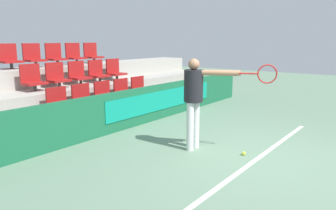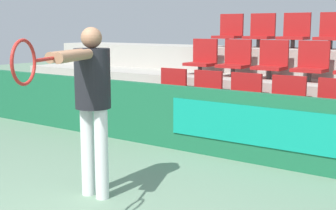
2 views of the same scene
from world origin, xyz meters
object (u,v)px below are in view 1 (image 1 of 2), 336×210
(stadium_chair_0, at_px, (59,103))
(stadium_chair_5, at_px, (33,79))
(stadium_chair_9, at_px, (115,71))
(tennis_ball, at_px, (244,153))
(stadium_chair_13, at_px, (75,55))
(stadium_chair_12, at_px, (55,56))
(stadium_chair_2, at_px, (105,95))
(stadium_chair_1, at_px, (84,99))
(stadium_chair_8, at_px, (98,72))
(stadium_chair_11, at_px, (34,57))
(tennis_player, at_px, (197,94))
(stadium_chair_14, at_px, (92,54))
(stadium_chair_3, at_px, (123,92))
(stadium_chair_6, at_px, (57,76))
(stadium_chair_7, at_px, (79,74))
(stadium_chair_4, at_px, (140,89))
(stadium_chair_10, at_px, (9,58))

(stadium_chair_0, relative_size, stadium_chair_5, 1.00)
(stadium_chair_9, bearing_deg, tennis_ball, -105.75)
(stadium_chair_0, distance_m, stadium_chair_13, 2.75)
(stadium_chair_13, bearing_deg, stadium_chair_12, 180.00)
(stadium_chair_2, height_order, stadium_chair_13, stadium_chair_13)
(stadium_chair_1, distance_m, stadium_chair_8, 1.60)
(stadium_chair_5, bearing_deg, stadium_chair_11, 56.32)
(stadium_chair_12, bearing_deg, tennis_player, -93.05)
(stadium_chair_1, bearing_deg, stadium_chair_9, 26.57)
(stadium_chair_14, bearing_deg, stadium_chair_11, 180.00)
(stadium_chair_3, height_order, stadium_chair_6, stadium_chair_6)
(stadium_chair_6, relative_size, stadium_chair_8, 1.00)
(stadium_chair_6, xyz_separation_m, stadium_chair_12, (0.61, 0.92, 0.43))
(stadium_chair_3, bearing_deg, stadium_chair_7, 123.68)
(stadium_chair_14, bearing_deg, stadium_chair_6, -153.43)
(stadium_chair_3, distance_m, stadium_chair_8, 1.02)
(stadium_chair_3, distance_m, stadium_chair_4, 0.61)
(stadium_chair_3, xyz_separation_m, stadium_chair_8, (0.00, 0.92, 0.43))
(stadium_chair_7, distance_m, stadium_chair_13, 1.19)
(stadium_chair_1, distance_m, stadium_chair_2, 0.61)
(stadium_chair_5, distance_m, stadium_chair_11, 1.19)
(stadium_chair_5, relative_size, tennis_player, 0.36)
(stadium_chair_5, distance_m, stadium_chair_14, 2.66)
(stadium_chair_14, bearing_deg, tennis_player, -107.98)
(stadium_chair_11, height_order, stadium_chair_13, same)
(stadium_chair_10, bearing_deg, stadium_chair_13, 0.00)
(stadium_chair_11, xyz_separation_m, stadium_chair_12, (0.61, 0.00, 0.00))
(stadium_chair_11, bearing_deg, tennis_player, -85.30)
(stadium_chair_8, bearing_deg, stadium_chair_7, 180.00)
(stadium_chair_9, height_order, stadium_chair_11, stadium_chair_11)
(stadium_chair_8, relative_size, stadium_chair_12, 1.00)
(stadium_chair_14, bearing_deg, stadium_chair_3, -108.43)
(stadium_chair_8, distance_m, stadium_chair_12, 1.19)
(stadium_chair_3, distance_m, stadium_chair_9, 1.19)
(stadium_chair_11, bearing_deg, tennis_ball, -83.69)
(stadium_chair_10, xyz_separation_m, stadium_chair_11, (0.61, 0.00, 0.00))
(stadium_chair_4, height_order, stadium_chair_8, stadium_chair_8)
(stadium_chair_8, distance_m, stadium_chair_11, 1.60)
(stadium_chair_13, xyz_separation_m, tennis_ball, (-0.64, -5.36, -1.52))
(stadium_chair_0, relative_size, stadium_chair_8, 1.00)
(stadium_chair_3, relative_size, stadium_chair_7, 1.00)
(stadium_chair_5, distance_m, stadium_chair_7, 1.23)
(stadium_chair_1, bearing_deg, tennis_player, -82.10)
(stadium_chair_5, distance_m, stadium_chair_8, 1.84)
(stadium_chair_0, height_order, stadium_chair_14, stadium_chair_14)
(stadium_chair_14, bearing_deg, stadium_chair_0, -143.12)
(stadium_chair_6, relative_size, stadium_chair_11, 1.00)
(stadium_chair_3, bearing_deg, stadium_chair_6, 143.12)
(stadium_chair_2, relative_size, stadium_chair_9, 1.00)
(stadium_chair_4, distance_m, stadium_chair_14, 2.04)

